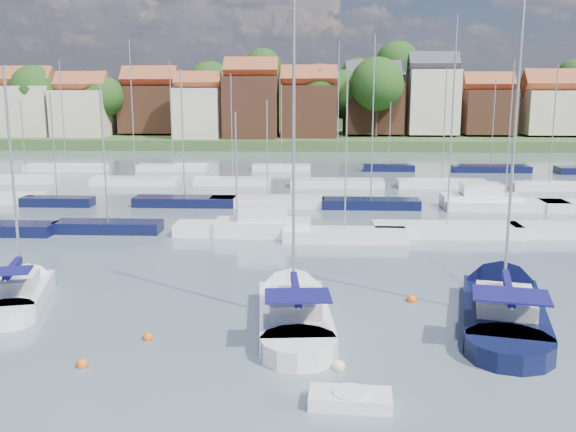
{
  "coord_description": "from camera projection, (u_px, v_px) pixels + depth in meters",
  "views": [
    {
      "loc": [
        -1.3,
        -26.0,
        10.79
      ],
      "look_at": [
        -3.19,
        14.0,
        2.7
      ],
      "focal_mm": 40.0,
      "sensor_mm": 36.0,
      "label": 1
    }
  ],
  "objects": [
    {
      "name": "marina_field",
      "position": [
        351.0,
        196.0,
        61.78
      ],
      "size": [
        79.62,
        41.41,
        15.93
      ],
      "color": "silver",
      "rests_on": "ground"
    },
    {
      "name": "tender",
      "position": [
        350.0,
        399.0,
        22.07
      ],
      "size": [
        2.92,
        1.5,
        0.61
      ],
      "rotation": [
        0.0,
        0.0,
        -0.07
      ],
      "color": "silver",
      "rests_on": "ground"
    },
    {
      "name": "sailboat_left",
      "position": [
        25.0,
        291.0,
        33.37
      ],
      "size": [
        4.61,
        9.64,
        12.78
      ],
      "rotation": [
        0.0,
        0.0,
        1.81
      ],
      "color": "silver",
      "rests_on": "ground"
    },
    {
      "name": "buoy_c",
      "position": [
        148.0,
        340.0,
        27.87
      ],
      "size": [
        0.45,
        0.45,
        0.45
      ],
      "primitive_type": "sphere",
      "color": "#D85914",
      "rests_on": "ground"
    },
    {
      "name": "buoy_d",
      "position": [
        339.0,
        369.0,
        24.96
      ],
      "size": [
        0.53,
        0.53,
        0.53
      ],
      "primitive_type": "sphere",
      "color": "beige",
      "rests_on": "ground"
    },
    {
      "name": "sailboat_navy",
      "position": [
        501.0,
        301.0,
        31.84
      ],
      "size": [
        6.46,
        14.11,
        18.81
      ],
      "rotation": [
        0.0,
        0.0,
        1.35
      ],
      "color": "black",
      "rests_on": "ground"
    },
    {
      "name": "sailboat_centre",
      "position": [
        292.0,
        305.0,
        31.18
      ],
      "size": [
        4.25,
        12.31,
        16.38
      ],
      "rotation": [
        0.0,
        0.0,
        1.66
      ],
      "color": "silver",
      "rests_on": "ground"
    },
    {
      "name": "buoy_e",
      "position": [
        412.0,
        301.0,
        32.83
      ],
      "size": [
        0.53,
        0.53,
        0.53
      ],
      "primitive_type": "sphere",
      "color": "#D85914",
      "rests_on": "ground"
    },
    {
      "name": "far_shore_town",
      "position": [
        333.0,
        112.0,
        156.42
      ],
      "size": [
        212.46,
        90.0,
        22.27
      ],
      "color": "#374D26",
      "rests_on": "ground"
    },
    {
      "name": "buoy_b",
      "position": [
        83.0,
        367.0,
        25.18
      ],
      "size": [
        0.49,
        0.49,
        0.49
      ],
      "primitive_type": "sphere",
      "color": "#D85914",
      "rests_on": "ground"
    },
    {
      "name": "ground",
      "position": [
        330.0,
        192.0,
        66.7
      ],
      "size": [
        260.0,
        260.0,
        0.0
      ],
      "primitive_type": "plane",
      "color": "#44545C",
      "rests_on": "ground"
    }
  ]
}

